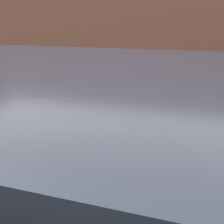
% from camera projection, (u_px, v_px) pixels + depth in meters
% --- Properties ---
extents(sidewalk, '(24.00, 2.80, 0.11)m').
position_uv_depth(sidewalk, '(143.00, 165.00, 4.29)').
color(sidewalk, '#9E9B96').
rests_on(sidewalk, ground_plane).
extents(parking_meter, '(0.20, 0.14, 1.48)m').
position_uv_depth(parking_meter, '(112.00, 104.00, 2.96)').
color(parking_meter, '#2D2D30').
rests_on(parking_meter, sidewalk).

